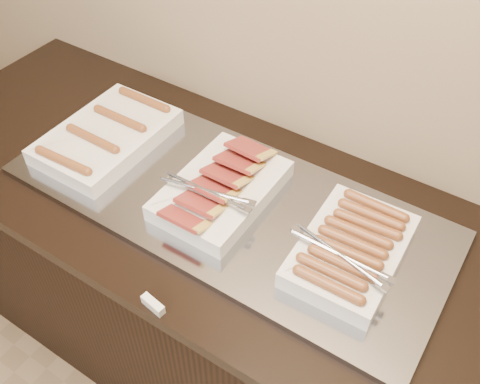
% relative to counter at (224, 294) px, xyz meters
% --- Properties ---
extents(counter, '(2.06, 0.76, 0.90)m').
position_rel_counter_xyz_m(counter, '(0.00, 0.00, 0.00)').
color(counter, black).
rests_on(counter, ground).
extents(warming_tray, '(1.20, 0.50, 0.02)m').
position_rel_counter_xyz_m(warming_tray, '(0.02, 0.00, 0.46)').
color(warming_tray, '#8F929D').
rests_on(warming_tray, counter).
extents(dish_left, '(0.27, 0.40, 0.07)m').
position_rel_counter_xyz_m(dish_left, '(-0.40, -0.00, 0.50)').
color(dish_left, white).
rests_on(dish_left, warming_tray).
extents(dish_center, '(0.27, 0.38, 0.09)m').
position_rel_counter_xyz_m(dish_center, '(0.00, -0.00, 0.50)').
color(dish_center, white).
rests_on(dish_center, warming_tray).
extents(dish_right, '(0.27, 0.35, 0.08)m').
position_rel_counter_xyz_m(dish_right, '(0.38, -0.00, 0.50)').
color(dish_right, white).
rests_on(dish_right, warming_tray).
extents(label_holder, '(0.06, 0.03, 0.02)m').
position_rel_counter_xyz_m(label_holder, '(0.06, -0.36, 0.46)').
color(label_holder, white).
rests_on(label_holder, counter).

